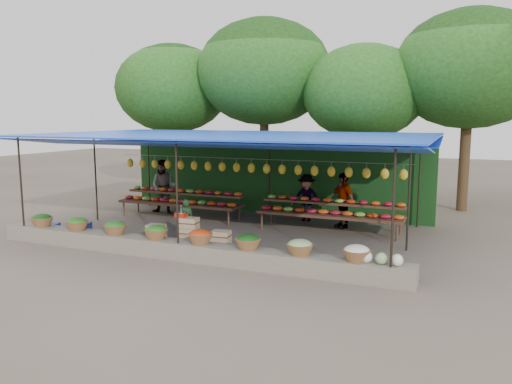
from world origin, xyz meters
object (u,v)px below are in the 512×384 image
at_px(blue_crate_front, 80,228).
at_px(blue_crate_back, 51,228).
at_px(weighing_scale, 181,214).
at_px(vendor_seated, 186,220).
at_px(crate_counter, 188,235).

relative_size(blue_crate_front, blue_crate_back, 1.21).
distance_m(weighing_scale, vendor_seated, 0.70).
distance_m(crate_counter, blue_crate_front, 3.57).
bearing_deg(blue_crate_front, weighing_scale, -17.11).
bearing_deg(blue_crate_back, weighing_scale, -12.64).
xyz_separation_m(vendor_seated, blue_crate_back, (-4.05, -0.73, -0.43)).
height_order(vendor_seated, blue_crate_front, vendor_seated).
height_order(crate_counter, blue_crate_back, crate_counter).
distance_m(weighing_scale, blue_crate_front, 3.44).
bearing_deg(vendor_seated, weighing_scale, 85.79).
xyz_separation_m(vendor_seated, blue_crate_front, (-3.15, -0.54, -0.40)).
bearing_deg(weighing_scale, vendor_seated, 110.32).
relative_size(weighing_scale, vendor_seated, 0.27).
distance_m(crate_counter, vendor_seated, 0.78).
bearing_deg(blue_crate_front, vendor_seated, -6.31).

